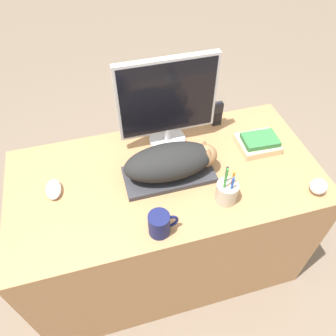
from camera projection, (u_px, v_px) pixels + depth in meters
name	position (u px, v px, depth m)	size (l,w,h in m)	color
ground_plane	(183.00, 312.00, 1.79)	(12.00, 12.00, 0.00)	#6B5B4C
desk	(166.00, 223.00, 1.73)	(1.37, 0.69, 0.77)	#9E7047
keyboard	(169.00, 175.00, 1.43)	(0.39, 0.18, 0.02)	#2D2D33
cat	(173.00, 161.00, 1.37)	(0.41, 0.18, 0.14)	black
monitor	(167.00, 101.00, 1.41)	(0.44, 0.17, 0.44)	#B7B7BC
computer_mouse	(54.00, 189.00, 1.37)	(0.06, 0.11, 0.03)	silver
coffee_mug	(160.00, 224.00, 1.21)	(0.12, 0.08, 0.10)	#141947
pen_cup	(227.00, 192.00, 1.32)	(0.09, 0.09, 0.20)	#B2A893
baseball	(319.00, 186.00, 1.35)	(0.07, 0.07, 0.07)	silver
phone	(217.00, 114.00, 1.63)	(0.05, 0.03, 0.13)	black
book_stack	(258.00, 143.00, 1.54)	(0.18, 0.16, 0.06)	#C6B284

